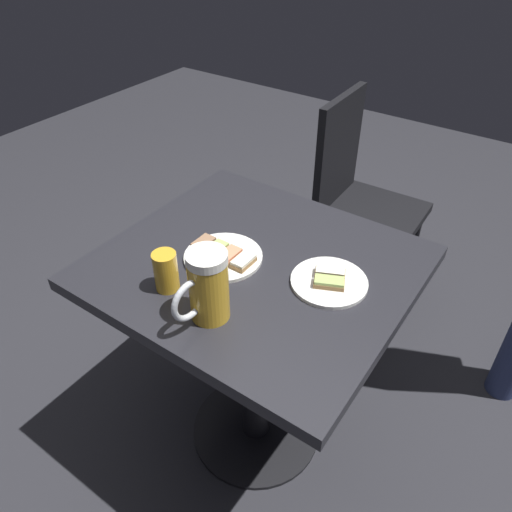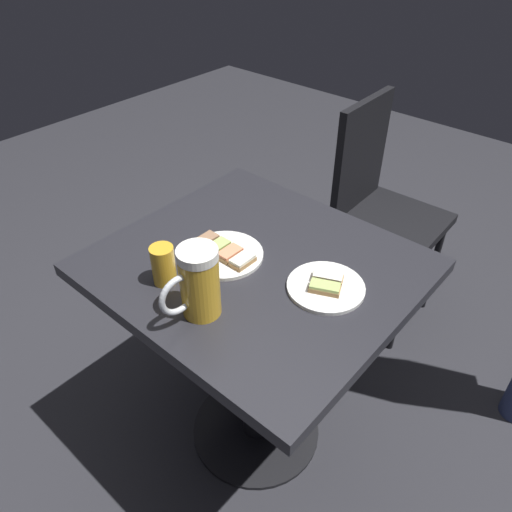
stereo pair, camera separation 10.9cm
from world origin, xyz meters
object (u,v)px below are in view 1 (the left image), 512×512
beer_mug (207,287)px  cafe_chair (357,196)px  beer_glass_small (166,271)px  plate_far (329,281)px  plate_near (223,255)px

beer_mug → cafe_chair: 1.08m
cafe_chair → beer_glass_small: bearing=-4.5°
plate_far → beer_glass_small: beer_glass_small is taller
plate_near → plate_far: same height
beer_glass_small → plate_near: bearing=-103.1°
beer_mug → plate_near: bearing=-60.6°
plate_near → beer_glass_small: size_ratio=2.01×
beer_glass_small → cafe_chair: bearing=-92.8°
plate_far → beer_glass_small: size_ratio=1.86×
plate_near → beer_glass_small: bearing=76.9°
plate_far → cafe_chair: (0.27, -0.78, -0.23)m
plate_far → beer_mug: size_ratio=1.08×
plate_near → beer_mug: 0.23m
plate_far → beer_mug: bearing=56.5°
plate_near → beer_glass_small: 0.18m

